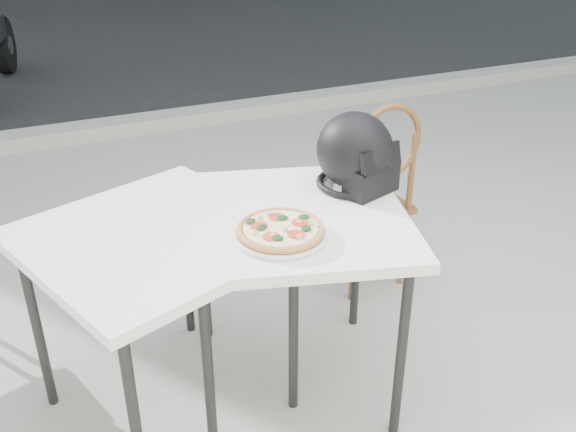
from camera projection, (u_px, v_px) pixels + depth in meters
name	position (u px, v px, depth m)	size (l,w,h in m)	color
ground	(341.00, 313.00, 3.17)	(80.00, 80.00, 0.00)	#A29F9A
street_asphalt	(102.00, 36.00, 8.84)	(30.00, 8.00, 0.00)	black
curb	(179.00, 119.00, 5.57)	(30.00, 0.25, 0.12)	#98968E
cafe_table_main	(293.00, 230.00, 2.42)	(1.04, 1.04, 0.80)	white
plate	(281.00, 235.00, 2.22)	(0.38, 0.38, 0.02)	silver
pizza	(281.00, 229.00, 2.21)	(0.35, 0.35, 0.04)	#C68448
helmet	(356.00, 155.00, 2.53)	(0.38, 0.39, 0.31)	black
cafe_chair_main	(373.00, 187.00, 3.15)	(0.42, 0.42, 1.01)	brown
cafe_table_side	(156.00, 250.00, 2.29)	(1.08, 1.08, 0.80)	white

